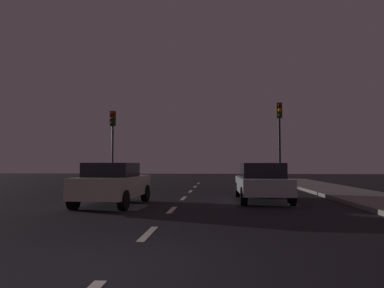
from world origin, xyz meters
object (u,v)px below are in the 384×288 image
Objects in this scene: car_stopped_ahead at (262,182)px; car_adjacent_lane at (113,183)px; traffic_signal_right at (279,128)px; traffic_signal_left at (113,134)px.

car_adjacent_lane is (-5.38, -1.93, 0.01)m from car_stopped_ahead.
car_adjacent_lane is at bearing -160.24° from car_stopped_ahead.
car_stopped_ahead is at bearing -105.31° from traffic_signal_right.
car_stopped_ahead is (8.10, -6.92, -2.52)m from traffic_signal_left.
traffic_signal_left is at bearing 107.05° from car_adjacent_lane.
traffic_signal_left is at bearing 139.47° from car_stopped_ahead.
traffic_signal_left is 9.99m from traffic_signal_right.
traffic_signal_right is 1.16× the size of car_stopped_ahead.
traffic_signal_right is (9.99, 0.00, 0.25)m from traffic_signal_left.
traffic_signal_right is at bearing 0.00° from traffic_signal_left.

